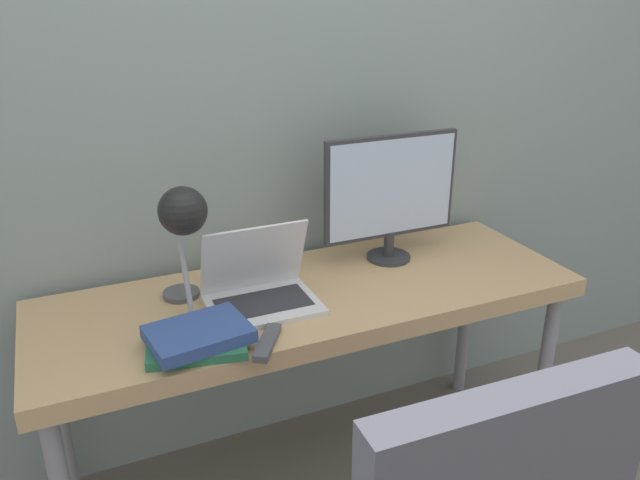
{
  "coord_description": "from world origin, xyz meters",
  "views": [
    {
      "loc": [
        -0.69,
        -1.33,
        1.66
      ],
      "look_at": [
        0.01,
        0.26,
        0.94
      ],
      "focal_mm": 35.0,
      "sensor_mm": 36.0,
      "label": 1
    }
  ],
  "objects_px": {
    "desk_lamp": "(183,219)",
    "book_stack": "(198,338)",
    "laptop": "(260,289)",
    "monitor": "(391,192)"
  },
  "relations": [
    {
      "from": "laptop",
      "to": "desk_lamp",
      "type": "xyz_separation_m",
      "value": [
        -0.21,
        0.02,
        0.25
      ]
    },
    {
      "from": "book_stack",
      "to": "desk_lamp",
      "type": "bearing_deg",
      "value": 83.19
    },
    {
      "from": "monitor",
      "to": "book_stack",
      "type": "bearing_deg",
      "value": -157.69
    },
    {
      "from": "desk_lamp",
      "to": "book_stack",
      "type": "height_order",
      "value": "desk_lamp"
    },
    {
      "from": "laptop",
      "to": "desk_lamp",
      "type": "distance_m",
      "value": 0.33
    },
    {
      "from": "monitor",
      "to": "desk_lamp",
      "type": "bearing_deg",
      "value": -170.09
    },
    {
      "from": "desk_lamp",
      "to": "monitor",
      "type": "bearing_deg",
      "value": 9.91
    },
    {
      "from": "monitor",
      "to": "desk_lamp",
      "type": "xyz_separation_m",
      "value": [
        -0.73,
        -0.13,
        0.05
      ]
    },
    {
      "from": "book_stack",
      "to": "laptop",
      "type": "bearing_deg",
      "value": 35.63
    },
    {
      "from": "laptop",
      "to": "book_stack",
      "type": "bearing_deg",
      "value": -144.37
    }
  ]
}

